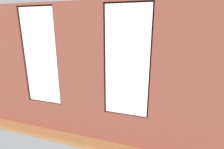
{
  "coord_description": "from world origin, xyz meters",
  "views": [
    {
      "loc": [
        -1.81,
        5.96,
        2.6
      ],
      "look_at": [
        0.01,
        0.4,
        0.95
      ],
      "focal_mm": 28.0,
      "sensor_mm": 36.0,
      "label": 1
    }
  ],
  "objects_px": {
    "couch_by_window": "(78,108)",
    "candle_jar": "(127,81)",
    "couch_left": "(184,94)",
    "tv_flatscreen": "(54,69)",
    "remote_silver": "(116,83)",
    "potted_plant_foreground_right": "(81,62)",
    "potted_plant_between_couches": "(124,101)",
    "remote_gray": "(104,83)",
    "potted_plant_corner_near_left": "(185,73)",
    "potted_plant_mid_room_small": "(136,79)",
    "coffee_table": "(116,84)",
    "papasan_chair": "(118,72)",
    "potted_plant_near_tv": "(49,84)",
    "cup_ceramic": "(112,80)",
    "potted_plant_beside_window_right": "(39,91)",
    "media_console": "(55,82)",
    "table_plant_small": "(118,81)"
  },
  "relations": [
    {
      "from": "couch_by_window",
      "to": "candle_jar",
      "type": "bearing_deg",
      "value": -110.96
    },
    {
      "from": "couch_left",
      "to": "tv_flatscreen",
      "type": "distance_m",
      "value": 5.18
    },
    {
      "from": "remote_silver",
      "to": "potted_plant_foreground_right",
      "type": "relative_size",
      "value": 0.12
    },
    {
      "from": "potted_plant_between_couches",
      "to": "potted_plant_foreground_right",
      "type": "xyz_separation_m",
      "value": [
        3.26,
        -3.83,
        0.05
      ]
    },
    {
      "from": "remote_gray",
      "to": "potted_plant_corner_near_left",
      "type": "height_order",
      "value": "potted_plant_corner_near_left"
    },
    {
      "from": "couch_left",
      "to": "potted_plant_mid_room_small",
      "type": "bearing_deg",
      "value": -113.97
    },
    {
      "from": "coffee_table",
      "to": "tv_flatscreen",
      "type": "relative_size",
      "value": 1.53
    },
    {
      "from": "coffee_table",
      "to": "couch_by_window",
      "type": "bearing_deg",
      "value": 77.45
    },
    {
      "from": "couch_left",
      "to": "potted_plant_corner_near_left",
      "type": "distance_m",
      "value": 1.92
    },
    {
      "from": "tv_flatscreen",
      "to": "potted_plant_corner_near_left",
      "type": "height_order",
      "value": "tv_flatscreen"
    },
    {
      "from": "papasan_chair",
      "to": "potted_plant_between_couches",
      "type": "xyz_separation_m",
      "value": [
        -1.24,
        3.63,
        0.28
      ]
    },
    {
      "from": "couch_by_window",
      "to": "coffee_table",
      "type": "relative_size",
      "value": 1.24
    },
    {
      "from": "couch_by_window",
      "to": "potted_plant_mid_room_small",
      "type": "xyz_separation_m",
      "value": [
        -1.1,
        -2.92,
        0.09
      ]
    },
    {
      "from": "tv_flatscreen",
      "to": "potted_plant_near_tv",
      "type": "bearing_deg",
      "value": 117.39
    },
    {
      "from": "coffee_table",
      "to": "papasan_chair",
      "type": "xyz_separation_m",
      "value": [
        0.38,
        -1.56,
        0.04
      ]
    },
    {
      "from": "cup_ceramic",
      "to": "potted_plant_beside_window_right",
      "type": "xyz_separation_m",
      "value": [
        1.52,
        2.34,
        0.22
      ]
    },
    {
      "from": "tv_flatscreen",
      "to": "potted_plant_mid_room_small",
      "type": "distance_m",
      "value": 3.48
    },
    {
      "from": "cup_ceramic",
      "to": "candle_jar",
      "type": "relative_size",
      "value": 1.01
    },
    {
      "from": "cup_ceramic",
      "to": "potted_plant_foreground_right",
      "type": "xyz_separation_m",
      "value": [
        2.22,
        -1.65,
        0.27
      ]
    },
    {
      "from": "potted_plant_mid_room_small",
      "to": "remote_silver",
      "type": "bearing_deg",
      "value": 51.56
    },
    {
      "from": "remote_gray",
      "to": "papasan_chair",
      "type": "height_order",
      "value": "papasan_chair"
    },
    {
      "from": "remote_silver",
      "to": "potted_plant_near_tv",
      "type": "height_order",
      "value": "potted_plant_near_tv"
    },
    {
      "from": "coffee_table",
      "to": "potted_plant_between_couches",
      "type": "distance_m",
      "value": 2.27
    },
    {
      "from": "candle_jar",
      "to": "potted_plant_beside_window_right",
      "type": "relative_size",
      "value": 0.09
    },
    {
      "from": "coffee_table",
      "to": "potted_plant_near_tv",
      "type": "height_order",
      "value": "potted_plant_near_tv"
    },
    {
      "from": "potted_plant_foreground_right",
      "to": "remote_silver",
      "type": "bearing_deg",
      "value": 143.79
    },
    {
      "from": "tv_flatscreen",
      "to": "remote_silver",
      "type": "bearing_deg",
      "value": -177.22
    },
    {
      "from": "potted_plant_beside_window_right",
      "to": "media_console",
      "type": "bearing_deg",
      "value": -64.48
    },
    {
      "from": "potted_plant_between_couches",
      "to": "potted_plant_foreground_right",
      "type": "bearing_deg",
      "value": -49.58
    },
    {
      "from": "table_plant_small",
      "to": "potted_plant_near_tv",
      "type": "height_order",
      "value": "potted_plant_near_tv"
    },
    {
      "from": "tv_flatscreen",
      "to": "potted_plant_between_couches",
      "type": "distance_m",
      "value": 4.06
    },
    {
      "from": "papasan_chair",
      "to": "table_plant_small",
      "type": "bearing_deg",
      "value": 106.25
    },
    {
      "from": "remote_gray",
      "to": "potted_plant_foreground_right",
      "type": "height_order",
      "value": "potted_plant_foreground_right"
    },
    {
      "from": "couch_left",
      "to": "media_console",
      "type": "height_order",
      "value": "couch_left"
    },
    {
      "from": "remote_silver",
      "to": "potted_plant_corner_near_left",
      "type": "xyz_separation_m",
      "value": [
        -2.6,
        -1.8,
        0.15
      ]
    },
    {
      "from": "candle_jar",
      "to": "potted_plant_corner_near_left",
      "type": "xyz_separation_m",
      "value": [
        -2.2,
        -1.66,
        0.11
      ]
    },
    {
      "from": "tv_flatscreen",
      "to": "potted_plant_corner_near_left",
      "type": "xyz_separation_m",
      "value": [
        -5.31,
        -1.94,
        -0.19
      ]
    },
    {
      "from": "media_console",
      "to": "potted_plant_beside_window_right",
      "type": "height_order",
      "value": "potted_plant_beside_window_right"
    },
    {
      "from": "couch_left",
      "to": "potted_plant_mid_room_small",
      "type": "xyz_separation_m",
      "value": [
        1.83,
        -0.88,
        0.09
      ]
    },
    {
      "from": "candle_jar",
      "to": "papasan_chair",
      "type": "xyz_separation_m",
      "value": [
        0.78,
        -1.41,
        -0.06
      ]
    },
    {
      "from": "remote_silver",
      "to": "potted_plant_mid_room_small",
      "type": "bearing_deg",
      "value": 83.68
    },
    {
      "from": "coffee_table",
      "to": "remote_gray",
      "type": "height_order",
      "value": "remote_gray"
    },
    {
      "from": "tv_flatscreen",
      "to": "potted_plant_foreground_right",
      "type": "height_order",
      "value": "potted_plant_foreground_right"
    },
    {
      "from": "candle_jar",
      "to": "potted_plant_near_tv",
      "type": "distance_m",
      "value": 2.89
    },
    {
      "from": "cup_ceramic",
      "to": "remote_gray",
      "type": "xyz_separation_m",
      "value": [
        0.25,
        0.23,
        -0.04
      ]
    },
    {
      "from": "coffee_table",
      "to": "potted_plant_corner_near_left",
      "type": "distance_m",
      "value": 3.17
    },
    {
      "from": "cup_ceramic",
      "to": "candle_jar",
      "type": "bearing_deg",
      "value": -175.82
    },
    {
      "from": "couch_left",
      "to": "potted_plant_foreground_right",
      "type": "relative_size",
      "value": 1.46
    },
    {
      "from": "couch_by_window",
      "to": "media_console",
      "type": "bearing_deg",
      "value": -41.88
    },
    {
      "from": "couch_by_window",
      "to": "remote_gray",
      "type": "xyz_separation_m",
      "value": [
        -0.04,
        -2.01,
        0.13
      ]
    }
  ]
}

